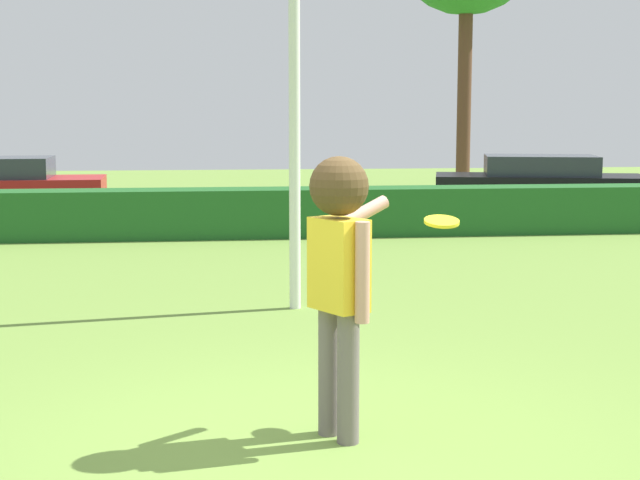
{
  "coord_description": "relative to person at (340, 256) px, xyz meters",
  "views": [
    {
      "loc": [
        -0.59,
        -5.53,
        2.05
      ],
      "look_at": [
        0.2,
        1.13,
        1.15
      ],
      "focal_mm": 52.05,
      "sensor_mm": 36.0,
      "label": 1
    }
  ],
  "objects": [
    {
      "name": "hedge_row",
      "position": [
        -0.2,
        10.08,
        -0.77
      ],
      "size": [
        20.95,
        0.9,
        0.82
      ],
      "primitive_type": "cube",
      "color": "#205B23",
      "rests_on": "ground"
    },
    {
      "name": "parked_car_black",
      "position": [
        5.87,
        12.53,
        -0.49
      ],
      "size": [
        4.49,
        2.68,
        1.25
      ],
      "color": "black",
      "rests_on": "ground"
    },
    {
      "name": "frisbee",
      "position": [
        0.73,
        0.33,
        0.17
      ],
      "size": [
        0.24,
        0.24,
        0.07
      ],
      "color": "yellow"
    },
    {
      "name": "person",
      "position": [
        0.0,
        0.0,
        0.0
      ],
      "size": [
        0.6,
        0.78,
        1.81
      ],
      "color": "slate",
      "rests_on": "ground"
    },
    {
      "name": "ground_plane",
      "position": [
        -0.2,
        -0.14,
        -1.18
      ],
      "size": [
        60.0,
        60.0,
        0.0
      ],
      "primitive_type": "plane",
      "color": "olive"
    }
  ]
}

